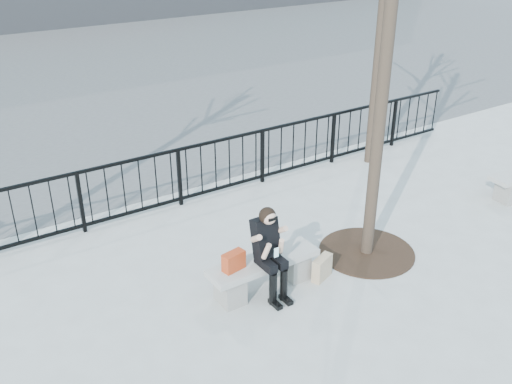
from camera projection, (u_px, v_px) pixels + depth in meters
ground at (263, 288)px, 8.14m from camera, size 120.00×120.00×0.00m
street_surface at (17, 71)px, 19.38m from camera, size 60.00×23.00×0.01m
railing at (169, 180)px, 10.15m from camera, size 14.00×0.06×1.10m
tree_grate at (366, 252)px, 9.00m from camera, size 1.50×1.50×0.02m
bench_main at (264, 271)px, 8.01m from camera, size 1.65×0.46×0.49m
seated_woman at (270, 254)px, 7.73m from camera, size 0.50×0.64×1.34m
handbag at (234, 261)px, 7.65m from camera, size 0.34×0.20×0.26m
shopping_bag at (322, 268)px, 8.29m from camera, size 0.40×0.26×0.35m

